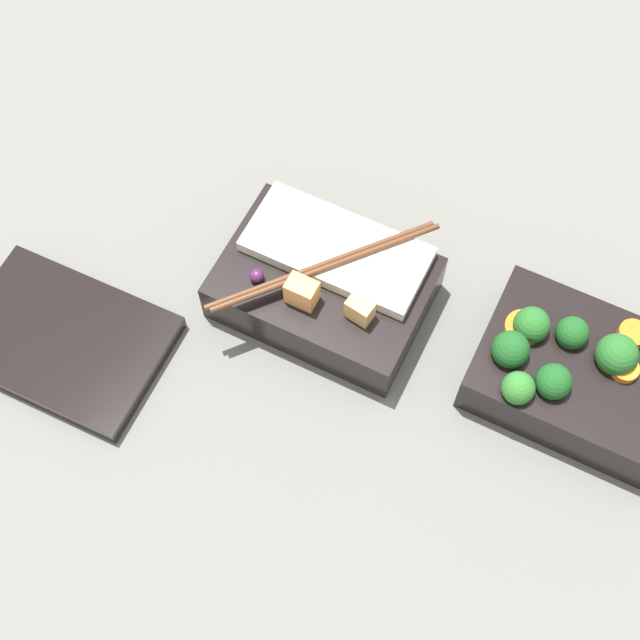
{
  "coord_description": "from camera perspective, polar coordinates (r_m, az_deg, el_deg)",
  "views": [
    {
      "loc": [
        -0.05,
        0.34,
        0.71
      ],
      "look_at": [
        0.1,
        0.04,
        0.05
      ],
      "focal_mm": 50.0,
      "sensor_mm": 36.0,
      "label": 1
    }
  ],
  "objects": [
    {
      "name": "bento_tray_vegetable",
      "position": [
        0.77,
        16.67,
        -3.24
      ],
      "size": [
        0.18,
        0.13,
        0.08
      ],
      "color": "black",
      "rests_on": "ground_plane"
    },
    {
      "name": "bento_tray_rice",
      "position": [
        0.78,
        0.3,
        2.26
      ],
      "size": [
        0.18,
        0.17,
        0.07
      ],
      "color": "black",
      "rests_on": "ground_plane"
    },
    {
      "name": "bento_lid",
      "position": [
        0.81,
        -16.06,
        -1.25
      ],
      "size": [
        0.18,
        0.13,
        0.02
      ],
      "primitive_type": "cube",
      "rotation": [
        0.0,
        0.0,
        0.02
      ],
      "color": "black",
      "rests_on": "ground_plane"
    },
    {
      "name": "ground_plane",
      "position": [
        0.79,
        7.69,
        -1.99
      ],
      "size": [
        3.0,
        3.0,
        0.0
      ],
      "primitive_type": "plane",
      "color": "slate"
    }
  ]
}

